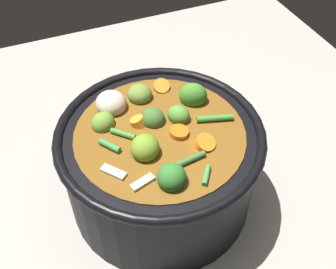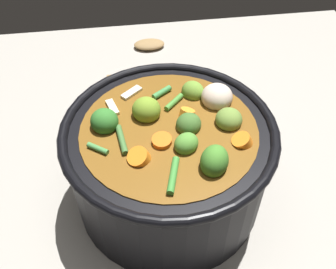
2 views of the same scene
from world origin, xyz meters
name	(u,v)px [view 2 (image 2 of 2)]	position (x,y,z in m)	size (l,w,h in m)	color
ground_plane	(169,193)	(0.00, 0.00, 0.00)	(1.10, 1.10, 0.00)	#9E998E
cooking_pot	(169,161)	(0.00, 0.00, 0.08)	(0.31, 0.31, 0.18)	black
wooden_spoon	(151,58)	(0.38, -0.01, 0.01)	(0.16, 0.21, 0.02)	olive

